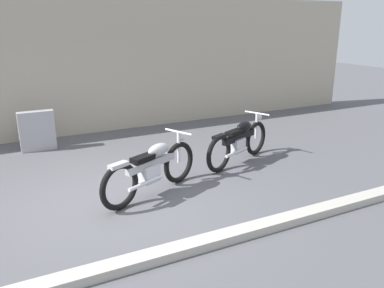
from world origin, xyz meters
The scene contains 6 objects.
ground_plane centered at (0.00, 0.00, 0.00)m, with size 40.00×40.00×0.00m, color #56565B.
building_wall centered at (0.00, 4.32, 1.67)m, with size 18.00×0.30×3.34m, color #B2A893.
curb_strip centered at (0.00, -1.83, 0.06)m, with size 18.00×0.24×0.12m, color #B7B2A8.
stone_marker centered at (-0.69, 3.29, 0.44)m, with size 0.75×0.20×0.88m, color #9E9EA3.
motorcycle_black centered at (2.82, 0.62, 0.44)m, with size 1.92×0.99×0.92m.
motorcycle_silver centered at (0.71, -0.03, 0.45)m, with size 1.95×1.03×0.94m.
Camera 1 is at (-1.43, -5.68, 2.75)m, focal length 36.93 mm.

